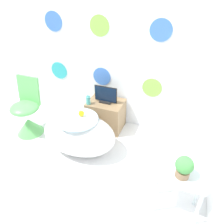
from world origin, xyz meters
TOP-DOWN VIEW (x-y plane):
  - ground_plane at (0.00, 0.00)m, footprint 12.00×12.00m
  - wall_back_dotted at (-0.00, 1.75)m, footprint 4.36×0.05m
  - bathtub at (-0.01, 0.90)m, footprint 1.02×0.66m
  - rubber_duck at (0.02, 0.95)m, footprint 0.08×0.08m
  - chair at (-0.92, 0.97)m, footprint 0.42×0.42m
  - tv_cabinet at (0.14, 1.50)m, footprint 0.53×0.40m
  - tv at (0.14, 1.50)m, footprint 0.35×0.12m
  - vase at (-0.08, 1.36)m, footprint 0.06×0.06m
  - side_table at (1.35, 0.43)m, footprint 0.46×0.28m
  - potted_plant_left at (1.35, 0.43)m, footprint 0.17×0.17m

SIDE VIEW (x-z plane):
  - ground_plane at x=0.00m, z-range 0.00..0.00m
  - tv_cabinet at x=0.14m, z-range 0.00..0.46m
  - bathtub at x=-0.01m, z-range 0.00..0.54m
  - chair at x=-0.92m, z-range -0.15..0.72m
  - side_table at x=1.35m, z-range 0.14..0.65m
  - vase at x=-0.08m, z-range 0.46..0.60m
  - tv at x=0.14m, z-range 0.45..0.70m
  - rubber_duck at x=0.02m, z-range 0.53..0.62m
  - potted_plant_left at x=1.35m, z-range 0.52..0.75m
  - wall_back_dotted at x=0.00m, z-range 0.00..2.60m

